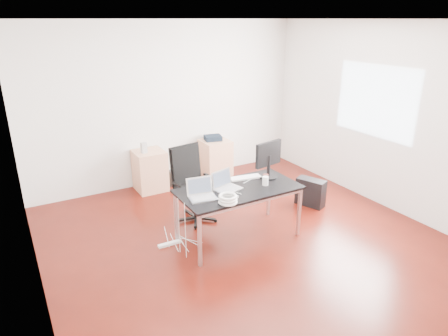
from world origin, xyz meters
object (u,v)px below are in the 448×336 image
filing_cabinet_right (215,158)px  pc_tower (311,192)px  office_chair (192,180)px  filing_cabinet_left (150,171)px  desk (239,192)px

filing_cabinet_right → pc_tower: (0.71, -1.86, -0.13)m
office_chair → filing_cabinet_left: office_chair is taller
filing_cabinet_right → pc_tower: size_ratio=1.56×
desk → filing_cabinet_right: 2.32m
office_chair → filing_cabinet_left: (-0.17, 1.32, -0.26)m
desk → filing_cabinet_right: (0.82, 2.15, -0.33)m
office_chair → filing_cabinet_left: size_ratio=1.54×
desk → filing_cabinet_right: size_ratio=2.29×
filing_cabinet_right → desk: bearing=-110.8°
desk → filing_cabinet_left: size_ratio=2.29×
office_chair → filing_cabinet_left: 1.36m
filing_cabinet_right → pc_tower: 1.99m
pc_tower → office_chair: bearing=141.7°
office_chair → filing_cabinet_right: size_ratio=1.54×
office_chair → pc_tower: size_ratio=2.40×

